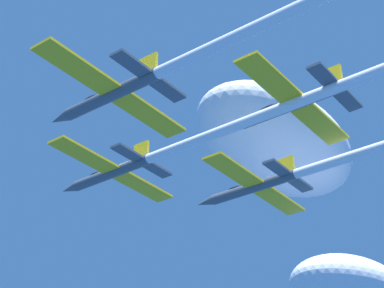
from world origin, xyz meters
The scene contains 3 objects.
jet_lead centered at (-0.02, -13.93, 0.28)m, with size 15.34×48.06×2.54m.
jet_left_wing centered at (-10.15, -27.72, -0.05)m, with size 15.34×57.51×2.54m.
cloud_puffy centered at (33.74, -0.46, 19.06)m, with size 32.29×17.76×11.30m, color white.
Camera 1 is at (-40.35, -40.65, -29.16)m, focal length 61.83 mm.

